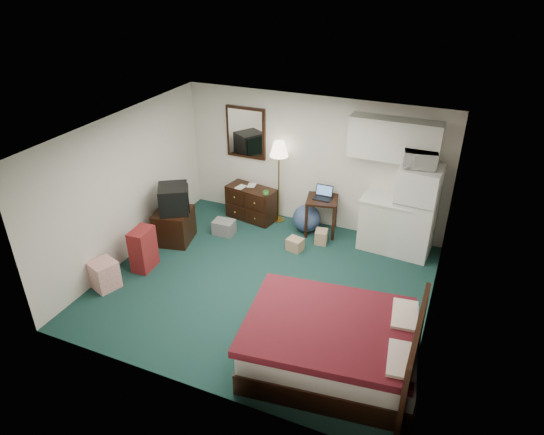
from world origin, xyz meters
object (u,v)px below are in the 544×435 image
at_px(fridge, 415,211).
at_px(tv_stand, 174,226).
at_px(desk, 321,216).
at_px(dresser, 251,203).
at_px(bed, 332,345).
at_px(suitcase, 143,249).
at_px(kitchen_counter, 387,223).
at_px(floor_lamp, 279,182).

relative_size(fridge, tv_stand, 2.45).
distance_m(desk, fridge, 1.72).
height_order(fridge, tv_stand, fridge).
bearing_deg(dresser, fridge, 9.32).
bearing_deg(bed, tv_stand, 145.46).
xyz_separation_m(dresser, desk, (1.44, 0.01, 0.02)).
xyz_separation_m(bed, tv_stand, (-3.54, 1.84, -0.03)).
height_order(fridge, suitcase, fridge).
distance_m(tv_stand, suitcase, 0.95).
bearing_deg(dresser, bed, -40.44).
distance_m(dresser, bed, 4.09).
xyz_separation_m(kitchen_counter, fridge, (0.45, -0.03, 0.34)).
distance_m(kitchen_counter, fridge, 0.56).
bearing_deg(kitchen_counter, bed, -87.08).
height_order(dresser, floor_lamp, floor_lamp).
distance_m(bed, suitcase, 3.62).
distance_m(dresser, kitchen_counter, 2.65).
distance_m(dresser, suitcase, 2.45).
bearing_deg(floor_lamp, bed, -57.73).
bearing_deg(fridge, suitcase, -146.42).
bearing_deg(fridge, bed, -94.55).
xyz_separation_m(floor_lamp, fridge, (2.57, -0.17, -0.01)).
relative_size(kitchen_counter, bed, 0.45).
xyz_separation_m(fridge, tv_stand, (-4.03, -1.28, -0.51)).
xyz_separation_m(fridge, bed, (-0.50, -3.12, -0.48)).
height_order(dresser, desk, desk).
xyz_separation_m(dresser, suitcase, (-0.91, -2.27, 0.03)).
relative_size(floor_lamp, bed, 0.79).
relative_size(kitchen_counter, suitcase, 1.29).
distance_m(dresser, tv_stand, 1.62).
distance_m(floor_lamp, suitcase, 2.83).
relative_size(floor_lamp, fridge, 1.01).
relative_size(kitchen_counter, tv_stand, 1.43).
bearing_deg(tv_stand, dresser, 42.37).
bearing_deg(kitchen_counter, fridge, -0.06).
bearing_deg(kitchen_counter, floor_lamp, 179.97).
distance_m(dresser, floor_lamp, 0.73).
bearing_deg(bed, dresser, 122.41).
xyz_separation_m(kitchen_counter, tv_stand, (-3.58, -1.31, -0.17)).
xyz_separation_m(floor_lamp, bed, (2.08, -3.29, -0.48)).
bearing_deg(suitcase, kitchen_counter, 28.56).
bearing_deg(desk, fridge, -13.59).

